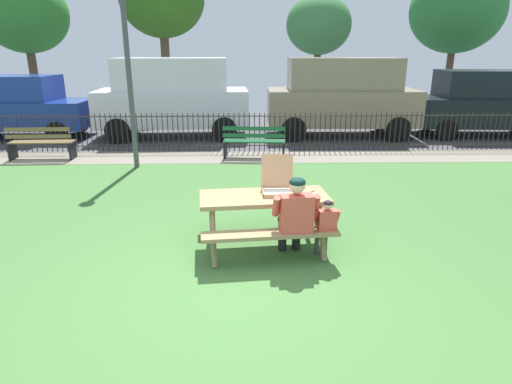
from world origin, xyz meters
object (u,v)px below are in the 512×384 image
(lamp_post_walkway, at_px, (126,46))
(far_tree_midright, at_px, (457,11))
(parked_car_right, at_px, (488,102))
(picnic_table_foreground, at_px, (264,207))
(far_tree_center, at_px, (319,25))
(pizza_slice_on_table, at_px, (306,191))
(parked_car_center, at_px, (342,95))
(parked_car_far_left, at_px, (18,106))
(parked_car_left, at_px, (173,96))
(park_bench_center, at_px, (254,142))
(pizza_box_open, at_px, (278,183))
(adult_at_table, at_px, (295,215))
(child_at_table, at_px, (325,223))
(park_bench_left, at_px, (41,143))
(far_tree_left, at_px, (25,14))

(lamp_post_walkway, distance_m, far_tree_midright, 15.28)
(lamp_post_walkway, height_order, parked_car_right, lamp_post_walkway)
(picnic_table_foreground, xyz_separation_m, far_tree_center, (2.90, 14.17, 3.08))
(pizza_slice_on_table, height_order, parked_car_center, parked_car_center)
(parked_car_far_left, relative_size, parked_car_left, 0.92)
(lamp_post_walkway, distance_m, parked_car_far_left, 6.22)
(parked_car_center, height_order, far_tree_center, far_tree_center)
(picnic_table_foreground, height_order, park_bench_center, park_bench_center)
(pizza_box_open, xyz_separation_m, parked_car_center, (2.62, 8.12, 0.42))
(pizza_box_open, distance_m, pizza_slice_on_table, 0.42)
(adult_at_table, bearing_deg, parked_car_center, 74.52)
(pizza_slice_on_table, relative_size, child_at_table, 0.29)
(parked_car_center, bearing_deg, parked_car_left, 180.00)
(park_bench_left, distance_m, far_tree_midright, 17.28)
(child_at_table, xyz_separation_m, parked_car_far_left, (-8.27, 8.77, 0.48))
(picnic_table_foreground, relative_size, parked_car_center, 0.41)
(park_bench_center, relative_size, far_tree_midright, 0.27)
(pizza_slice_on_table, distance_m, far_tree_left, 17.61)
(pizza_slice_on_table, relative_size, far_tree_left, 0.04)
(far_tree_left, bearing_deg, far_tree_midright, 0.00)
(lamp_post_walkway, bearing_deg, park_bench_center, 16.31)
(park_bench_center, bearing_deg, parked_car_left, 130.21)
(far_tree_midright, bearing_deg, child_at_table, -118.76)
(child_at_table, xyz_separation_m, far_tree_left, (-10.34, 14.62, 3.57))
(parked_car_right, distance_m, far_tree_midright, 6.78)
(child_at_table, relative_size, parked_car_center, 0.18)
(far_tree_center, height_order, far_tree_midright, far_tree_midright)
(picnic_table_foreground, distance_m, far_tree_midright, 17.10)
(park_bench_center, bearing_deg, parked_car_far_left, 158.13)
(pizza_slice_on_table, xyz_separation_m, parked_car_right, (6.98, 8.14, 0.32))
(pizza_slice_on_table, relative_size, parked_car_right, 0.05)
(picnic_table_foreground, height_order, adult_at_table, adult_at_table)
(pizza_slice_on_table, bearing_deg, child_at_table, -73.15)
(park_bench_left, bearing_deg, adult_at_table, -44.52)
(parked_car_right, distance_m, far_tree_center, 7.94)
(park_bench_center, relative_size, far_tree_center, 0.33)
(parked_car_left, distance_m, far_tree_midright, 13.14)
(picnic_table_foreground, xyz_separation_m, parked_car_right, (7.59, 8.32, 0.50))
(lamp_post_walkway, xyz_separation_m, far_tree_midright, (11.73, 9.68, 1.48))
(child_at_table, relative_size, far_tree_midright, 0.14)
(park_bench_center, height_order, parked_car_center, parked_car_center)
(park_bench_left, height_order, parked_car_center, parked_car_center)
(adult_at_table, relative_size, far_tree_midright, 0.20)
(picnic_table_foreground, xyz_separation_m, far_tree_midright, (8.83, 14.17, 3.67))
(picnic_table_foreground, bearing_deg, parked_car_center, 71.28)
(picnic_table_foreground, relative_size, far_tree_left, 0.34)
(lamp_post_walkway, xyz_separation_m, parked_car_left, (0.34, 3.82, -1.49))
(park_bench_center, bearing_deg, parked_car_right, 21.33)
(parked_car_far_left, relative_size, far_tree_midright, 0.73)
(park_bench_left, relative_size, lamp_post_walkway, 0.35)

